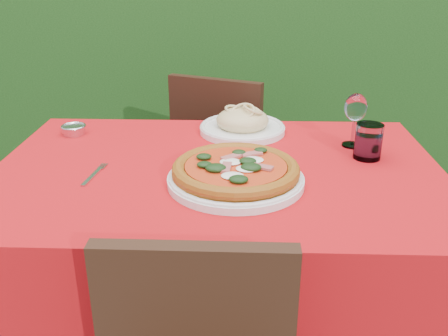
{
  "coord_description": "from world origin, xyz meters",
  "views": [
    {
      "loc": [
        0.06,
        -1.29,
        1.3
      ],
      "look_at": [
        0.02,
        -0.05,
        0.77
      ],
      "focal_mm": 40.0,
      "sensor_mm": 36.0,
      "label": 1
    }
  ],
  "objects_px": {
    "chair_far": "(224,159)",
    "water_glass": "(368,143)",
    "steel_ramekin": "(74,130)",
    "pizza_plate": "(236,173)",
    "fork": "(92,177)",
    "pasta_plate": "(242,124)",
    "wine_glass": "(356,110)"
  },
  "relations": [
    {
      "from": "chair_far",
      "to": "water_glass",
      "type": "height_order",
      "value": "chair_far"
    },
    {
      "from": "water_glass",
      "to": "steel_ramekin",
      "type": "distance_m",
      "value": 0.94
    },
    {
      "from": "pizza_plate",
      "to": "steel_ramekin",
      "type": "bearing_deg",
      "value": 145.76
    },
    {
      "from": "fork",
      "to": "pasta_plate",
      "type": "bearing_deg",
      "value": 51.36
    },
    {
      "from": "water_glass",
      "to": "wine_glass",
      "type": "distance_m",
      "value": 0.12
    },
    {
      "from": "wine_glass",
      "to": "fork",
      "type": "height_order",
      "value": "wine_glass"
    },
    {
      "from": "wine_glass",
      "to": "steel_ramekin",
      "type": "distance_m",
      "value": 0.91
    },
    {
      "from": "water_glass",
      "to": "wine_glass",
      "type": "xyz_separation_m",
      "value": [
        -0.02,
        0.1,
        0.07
      ]
    },
    {
      "from": "pizza_plate",
      "to": "chair_far",
      "type": "bearing_deg",
      "value": 94.07
    },
    {
      "from": "steel_ramekin",
      "to": "pizza_plate",
      "type": "bearing_deg",
      "value": -34.24
    },
    {
      "from": "water_glass",
      "to": "fork",
      "type": "bearing_deg",
      "value": -167.79
    },
    {
      "from": "water_glass",
      "to": "pizza_plate",
      "type": "bearing_deg",
      "value": -153.48
    },
    {
      "from": "pizza_plate",
      "to": "steel_ramekin",
      "type": "relative_size",
      "value": 5.31
    },
    {
      "from": "pizza_plate",
      "to": "fork",
      "type": "relative_size",
      "value": 2.41
    },
    {
      "from": "water_glass",
      "to": "wine_glass",
      "type": "height_order",
      "value": "wine_glass"
    },
    {
      "from": "chair_far",
      "to": "water_glass",
      "type": "relative_size",
      "value": 8.29
    },
    {
      "from": "chair_far",
      "to": "steel_ramekin",
      "type": "distance_m",
      "value": 0.7
    },
    {
      "from": "pizza_plate",
      "to": "fork",
      "type": "height_order",
      "value": "pizza_plate"
    },
    {
      "from": "wine_glass",
      "to": "chair_far",
      "type": "bearing_deg",
      "value": 129.44
    },
    {
      "from": "chair_far",
      "to": "wine_glass",
      "type": "height_order",
      "value": "wine_glass"
    },
    {
      "from": "pasta_plate",
      "to": "wine_glass",
      "type": "relative_size",
      "value": 1.7
    },
    {
      "from": "water_glass",
      "to": "steel_ramekin",
      "type": "xyz_separation_m",
      "value": [
        -0.92,
        0.18,
        -0.03
      ]
    },
    {
      "from": "fork",
      "to": "steel_ramekin",
      "type": "relative_size",
      "value": 2.2
    },
    {
      "from": "chair_far",
      "to": "water_glass",
      "type": "xyz_separation_m",
      "value": [
        0.44,
        -0.6,
        0.3
      ]
    },
    {
      "from": "chair_far",
      "to": "wine_glass",
      "type": "bearing_deg",
      "value": 150.82
    },
    {
      "from": "pizza_plate",
      "to": "wine_glass",
      "type": "distance_m",
      "value": 0.47
    },
    {
      "from": "wine_glass",
      "to": "steel_ramekin",
      "type": "xyz_separation_m",
      "value": [
        -0.9,
        0.08,
        -0.1
      ]
    },
    {
      "from": "pasta_plate",
      "to": "wine_glass",
      "type": "height_order",
      "value": "wine_glass"
    },
    {
      "from": "pizza_plate",
      "to": "wine_glass",
      "type": "height_order",
      "value": "wine_glass"
    },
    {
      "from": "pizza_plate",
      "to": "water_glass",
      "type": "relative_size",
      "value": 3.8
    },
    {
      "from": "chair_far",
      "to": "steel_ramekin",
      "type": "relative_size",
      "value": 11.56
    },
    {
      "from": "chair_far",
      "to": "fork",
      "type": "relative_size",
      "value": 5.26
    }
  ]
}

